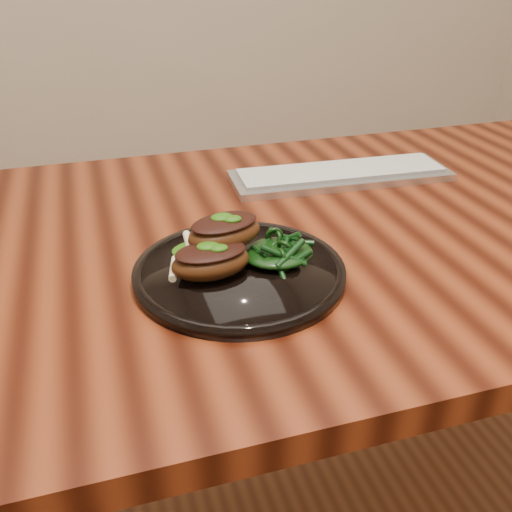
{
  "coord_description": "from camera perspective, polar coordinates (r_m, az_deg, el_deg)",
  "views": [
    {
      "loc": [
        -0.29,
        -0.74,
        1.14
      ],
      "look_at": [
        -0.1,
        -0.12,
        0.78
      ],
      "focal_mm": 40.0,
      "sensor_mm": 36.0,
      "label": 1
    }
  ],
  "objects": [
    {
      "name": "lamb_chop_back",
      "position": [
        0.74,
        -3.23,
        2.49
      ],
      "size": [
        0.12,
        0.09,
        0.05
      ],
      "color": "#43210C",
      "rests_on": "plate"
    },
    {
      "name": "herb_smear",
      "position": [
        0.79,
        -5.28,
        0.77
      ],
      "size": [
        0.09,
        0.06,
        0.01
      ],
      "primitive_type": "ellipsoid",
      "color": "#174807",
      "rests_on": "plate"
    },
    {
      "name": "lamb_chop_front",
      "position": [
        0.72,
        -4.6,
        -0.41
      ],
      "size": [
        0.11,
        0.07,
        0.05
      ],
      "color": "#43210C",
      "rests_on": "plate"
    },
    {
      "name": "plate",
      "position": [
        0.75,
        -1.67,
        -1.58
      ],
      "size": [
        0.28,
        0.28,
        0.02
      ],
      "color": "black",
      "rests_on": "desk"
    },
    {
      "name": "desk",
      "position": [
        0.93,
        3.67,
        -1.62
      ],
      "size": [
        1.6,
        0.8,
        0.75
      ],
      "color": "black",
      "rests_on": "ground"
    },
    {
      "name": "greens_heap",
      "position": [
        0.75,
        2.2,
        0.73
      ],
      "size": [
        0.1,
        0.09,
        0.04
      ],
      "color": "black",
      "rests_on": "plate"
    },
    {
      "name": "keyboard",
      "position": [
        1.08,
        8.46,
        8.08
      ],
      "size": [
        0.41,
        0.14,
        0.02
      ],
      "color": "#BBBEC0",
      "rests_on": "desk"
    }
  ]
}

